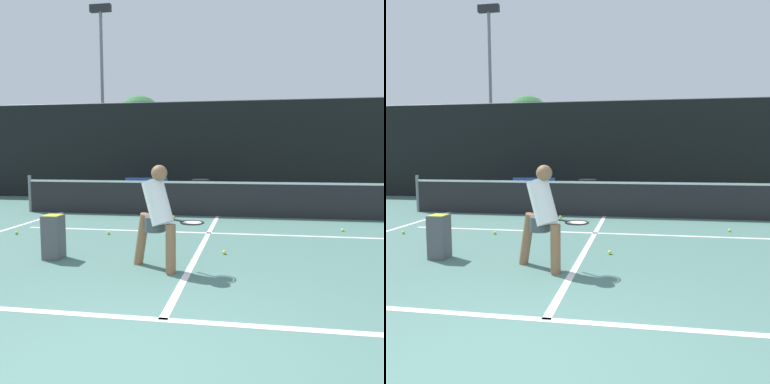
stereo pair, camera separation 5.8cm
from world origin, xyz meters
TOP-DOWN VIEW (x-y plane):
  - court_baseline_near at (0.00, 1.16)m, footprint 11.00×0.10m
  - court_service_line at (0.00, 5.43)m, footprint 8.25×0.10m
  - court_center_mark at (0.00, 4.40)m, footprint 0.10×6.47m
  - net at (0.00, 7.63)m, footprint 11.09×0.09m
  - fence_back at (0.00, 11.38)m, footprint 24.00×0.06m
  - player_practicing at (-0.45, 2.79)m, footprint 1.22×0.62m
  - tennis_ball_scattered_0 at (-0.93, 6.06)m, footprint 0.07×0.07m
  - tennis_ball_scattered_2 at (0.44, 3.77)m, footprint 0.07×0.07m
  - tennis_ball_scattered_3 at (-2.06, 4.97)m, footprint 0.07×0.07m
  - tennis_ball_scattered_4 at (2.86, 6.04)m, footprint 0.07×0.07m
  - tennis_ball_scattered_6 at (-1.13, 7.18)m, footprint 0.07×0.07m
  - tennis_ball_scattered_7 at (-3.98, 4.69)m, footprint 0.07×0.07m
  - tennis_ball_scattered_8 at (-1.06, 6.79)m, footprint 0.07×0.07m
  - ball_hopper at (-2.25, 3.09)m, footprint 0.28×0.28m
  - courtside_bench at (-2.73, 10.20)m, footprint 1.51×0.57m
  - trash_bin at (-0.79, 10.03)m, footprint 0.59×0.59m
  - parked_car at (-1.53, 15.04)m, footprint 1.85×4.10m
  - floodlight_mast at (-6.74, 16.34)m, footprint 1.10×0.24m
  - tree_west at (-5.80, 19.77)m, footprint 2.95×2.95m
  - tree_mid at (-2.41, 17.64)m, footprint 3.81×3.81m
  - building_far at (0.00, 31.36)m, footprint 36.00×2.40m

SIDE VIEW (x-z plane):
  - court_baseline_near at x=0.00m, z-range 0.00..0.01m
  - court_service_line at x=0.00m, z-range 0.00..0.01m
  - court_center_mark at x=0.00m, z-range 0.00..0.01m
  - tennis_ball_scattered_0 at x=-0.93m, z-range 0.00..0.07m
  - tennis_ball_scattered_2 at x=0.44m, z-range 0.00..0.07m
  - tennis_ball_scattered_3 at x=-2.06m, z-range 0.00..0.07m
  - tennis_ball_scattered_4 at x=2.86m, z-range 0.00..0.07m
  - tennis_ball_scattered_6 at x=-1.13m, z-range 0.00..0.07m
  - tennis_ball_scattered_7 at x=-3.98m, z-range 0.00..0.07m
  - tennis_ball_scattered_8 at x=-1.06m, z-range 0.00..0.07m
  - ball_hopper at x=-2.25m, z-range 0.02..0.73m
  - trash_bin at x=-0.79m, z-range 0.00..0.85m
  - courtside_bench at x=-2.73m, z-range 0.03..0.89m
  - net at x=0.00m, z-range -0.02..1.05m
  - parked_car at x=-1.53m, z-range -0.11..1.26m
  - player_practicing at x=-0.45m, z-range 0.06..1.59m
  - fence_back at x=0.00m, z-range -0.01..3.61m
  - building_far at x=0.00m, z-range 0.00..4.93m
  - tree_west at x=-5.80m, z-range 1.10..6.30m
  - tree_mid at x=-2.41m, z-range 1.64..5.91m
  - floodlight_mast at x=-6.74m, z-range 1.18..10.39m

